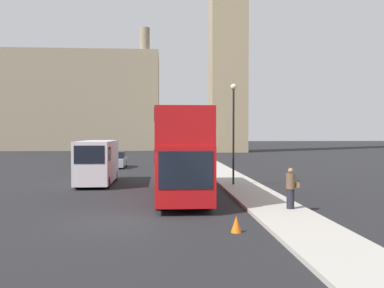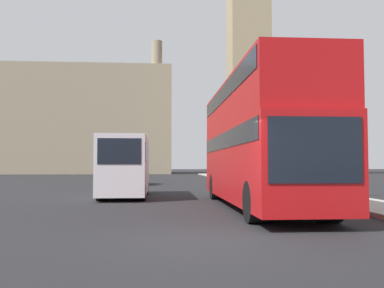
# 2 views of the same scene
# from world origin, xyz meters

# --- Properties ---
(ground_plane) EXTENTS (300.00, 300.00, 0.00)m
(ground_plane) POSITION_xyz_m (0.00, 0.00, 0.00)
(ground_plane) COLOR black
(building_block_distant) EXTENTS (33.11, 15.08, 22.50)m
(building_block_distant) POSITION_xyz_m (-15.81, 69.56, 9.25)
(building_block_distant) COLOR gray
(building_block_distant) RESTS_ON ground_plane
(red_double_decker_bus) EXTENTS (2.46, 11.15, 4.38)m
(red_double_decker_bus) POSITION_xyz_m (2.39, 6.20, 2.46)
(red_double_decker_bus) COLOR #B71114
(red_double_decker_bus) RESTS_ON ground_plane
(white_van) EXTENTS (2.06, 6.18, 2.77)m
(white_van) POSITION_xyz_m (-2.66, 11.51, 1.48)
(white_van) COLOR silver
(white_van) RESTS_ON ground_plane
(street_lamp) EXTENTS (0.36, 0.36, 6.10)m
(street_lamp) POSITION_xyz_m (5.78, 9.71, 4.12)
(street_lamp) COLOR black
(street_lamp) RESTS_ON sidewalk_strip
(parked_sedan) EXTENTS (1.84, 4.37, 1.50)m
(parked_sedan) POSITION_xyz_m (-2.95, 24.68, 0.67)
(parked_sedan) COLOR #99999E
(parked_sedan) RESTS_ON ground_plane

